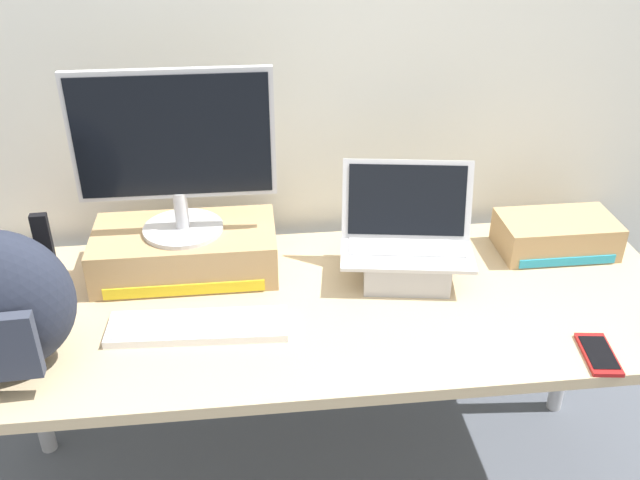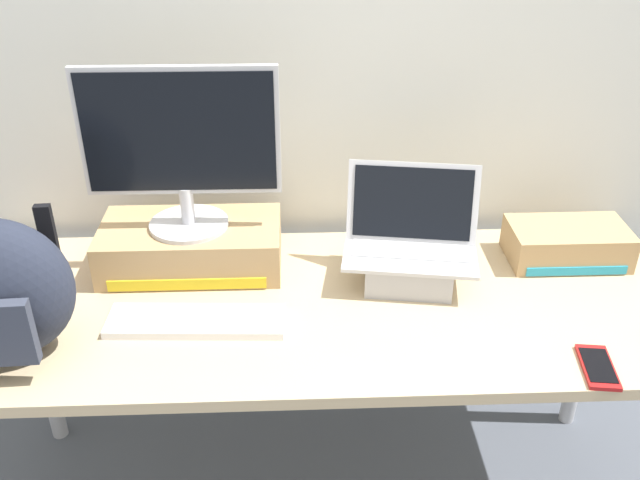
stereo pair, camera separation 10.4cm
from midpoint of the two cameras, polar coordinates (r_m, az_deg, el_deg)
back_wall at (r=1.97m, az=1.02°, el=16.75°), size 7.00×0.10×2.60m
desk at (r=1.83m, az=1.64°, el=-6.81°), size 1.85×0.71×0.73m
toner_box_yellow at (r=1.92m, az=-8.86°, el=-0.51°), size 0.48×0.26×0.12m
desktop_monitor at (r=1.80m, az=-9.58°, el=7.45°), size 0.50×0.21×0.43m
open_laptop at (r=1.87m, az=8.85°, el=-1.39°), size 0.37×0.27×0.29m
external_keyboard at (r=1.72m, az=-8.29°, el=-6.55°), size 0.43×0.14×0.02m
cell_phone at (r=1.71m, az=23.25°, el=-9.47°), size 0.09×0.15×0.01m
plush_toy at (r=1.99m, az=-21.39°, el=-1.60°), size 0.10×0.10×0.10m
toner_box_cyan at (r=2.07m, az=20.77°, el=-0.28°), size 0.32×0.18×0.10m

